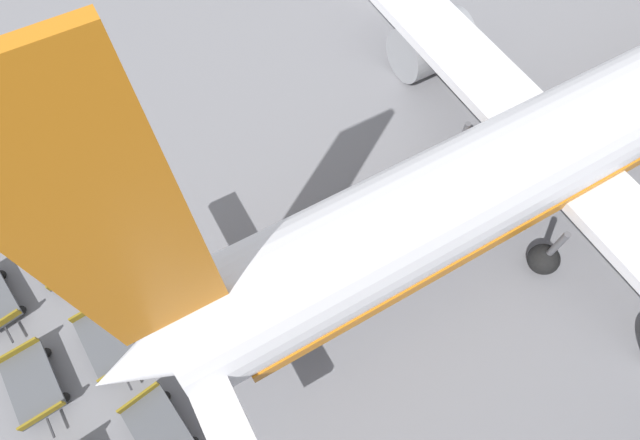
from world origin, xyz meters
name	(u,v)px	position (x,y,z in m)	size (l,w,h in m)	color
airplane	(579,134)	(14.39, -0.27, 3.40)	(29.68, 36.69, 14.14)	white
baggage_dolly_row_near_col_d	(33,384)	(13.03, -21.05, 0.47)	(3.37, 1.83, 0.92)	#515459
baggage_dolly_row_mid_a_col_b	(25,186)	(4.90, -19.68, 0.47)	(3.39, 1.97, 0.92)	#515459
baggage_dolly_row_mid_a_col_c	(57,256)	(8.63, -19.25, 0.47)	(3.39, 1.91, 0.92)	#515459
baggage_dolly_row_mid_a_col_d	(107,341)	(12.73, -18.42, 0.47)	(3.38, 1.84, 0.92)	#515459
baggage_dolly_row_mid_a_col_e	(160,431)	(16.39, -17.71, 0.47)	(3.39, 1.97, 0.92)	#515459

